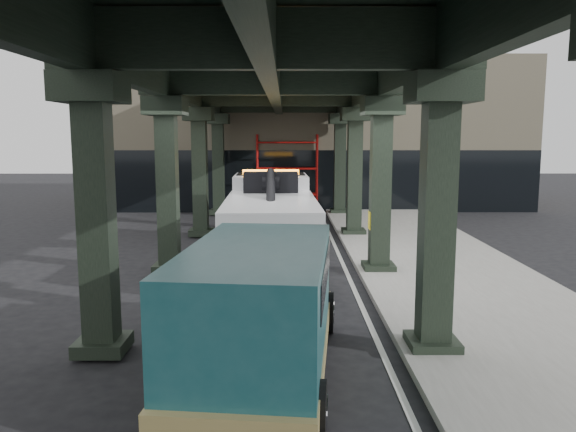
{
  "coord_description": "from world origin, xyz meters",
  "views": [
    {
      "loc": [
        -0.07,
        -13.77,
        3.95
      ],
      "look_at": [
        -0.01,
        1.85,
        1.7
      ],
      "focal_mm": 35.0,
      "sensor_mm": 36.0,
      "label": 1
    }
  ],
  "objects": [
    {
      "name": "ground",
      "position": [
        0.0,
        0.0,
        0.0
      ],
      "size": [
        90.0,
        90.0,
        0.0
      ],
      "primitive_type": "plane",
      "color": "black",
      "rests_on": "ground"
    },
    {
      "name": "viaduct",
      "position": [
        -0.4,
        2.0,
        5.46
      ],
      "size": [
        7.4,
        32.0,
        6.4
      ],
      "color": "black",
      "rests_on": "ground"
    },
    {
      "name": "towed_van",
      "position": [
        -0.47,
        -5.07,
        1.23
      ],
      "size": [
        2.74,
        5.81,
        2.28
      ],
      "rotation": [
        0.0,
        0.0,
        -0.11
      ],
      "color": "#134147",
      "rests_on": "ground"
    },
    {
      "name": "sidewalk",
      "position": [
        4.5,
        2.0,
        0.07
      ],
      "size": [
        5.0,
        40.0,
        0.15
      ],
      "primitive_type": "cube",
      "color": "gray",
      "rests_on": "ground"
    },
    {
      "name": "lane_stripe",
      "position": [
        1.7,
        2.0,
        0.01
      ],
      "size": [
        0.12,
        38.0,
        0.01
      ],
      "primitive_type": "cube",
      "color": "silver",
      "rests_on": "ground"
    },
    {
      "name": "tow_truck",
      "position": [
        -0.53,
        3.43,
        1.43
      ],
      "size": [
        2.89,
        9.04,
        2.94
      ],
      "rotation": [
        0.0,
        0.0,
        0.03
      ],
      "color": "black",
      "rests_on": "ground"
    },
    {
      "name": "building",
      "position": [
        2.0,
        20.0,
        4.0
      ],
      "size": [
        22.0,
        10.0,
        8.0
      ],
      "primitive_type": "cube",
      "color": "#C6B793",
      "rests_on": "ground"
    },
    {
      "name": "scaffolding",
      "position": [
        0.0,
        14.64,
        2.11
      ],
      "size": [
        3.08,
        0.88,
        4.0
      ],
      "color": "#AE100D",
      "rests_on": "ground"
    }
  ]
}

